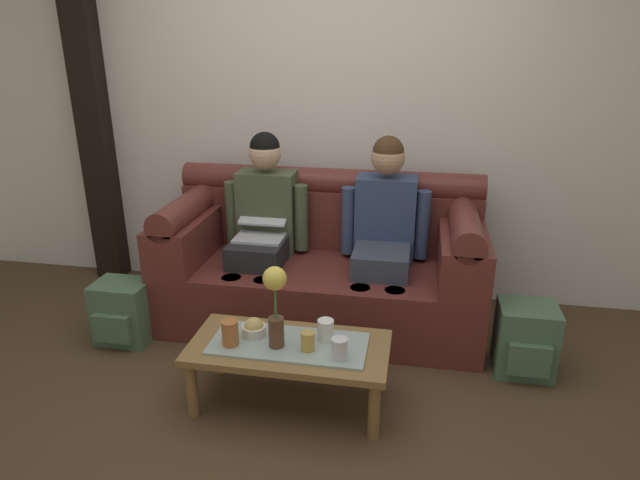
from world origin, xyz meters
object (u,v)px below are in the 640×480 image
at_px(person_right, 384,228).
at_px(cup_near_left, 339,349).
at_px(snack_bowl, 254,328).
at_px(cup_far_center, 326,330).
at_px(coffee_table, 289,352).
at_px(cup_far_left, 230,333).
at_px(couch, 323,265).
at_px(cup_near_right, 308,341).
at_px(person_left, 263,221).
at_px(backpack_right, 525,340).
at_px(backpack_left, 123,312).
at_px(flower_vase, 275,299).

bearing_deg(person_right, cup_near_left, -96.75).
bearing_deg(person_right, snack_bowl, -122.87).
relative_size(person_right, cup_far_center, 11.17).
xyz_separation_m(coffee_table, cup_far_left, (-0.28, -0.07, 0.12)).
bearing_deg(cup_far_left, cup_near_left, -2.57).
height_order(couch, coffee_table, couch).
relative_size(cup_near_left, cup_near_right, 1.09).
distance_m(cup_near_right, cup_far_left, 0.39).
height_order(person_left, cup_far_center, person_left).
xyz_separation_m(person_left, backpack_right, (1.62, -0.43, -0.46)).
distance_m(couch, backpack_left, 1.28).
bearing_deg(cup_near_right, person_right, 73.94).
distance_m(cup_far_center, cup_far_left, 0.47).
bearing_deg(backpack_right, person_left, 165.18).
bearing_deg(cup_far_center, person_left, 122.62).
height_order(coffee_table, cup_far_left, cup_far_left).
bearing_deg(flower_vase, person_right, 65.79).
bearing_deg(snack_bowl, backpack_right, 18.49).
xyz_separation_m(person_left, person_right, (0.78, 0.00, 0.00)).
bearing_deg(coffee_table, couch, 90.00).
bearing_deg(flower_vase, cup_near_right, -2.29).
distance_m(couch, cup_far_left, 1.06).
bearing_deg(cup_far_left, backpack_left, 150.70).
relative_size(flower_vase, cup_far_center, 3.86).
distance_m(couch, backpack_right, 1.32).
bearing_deg(cup_far_left, cup_near_right, 3.39).
bearing_deg(backpack_right, snack_bowl, -161.51).
xyz_separation_m(flower_vase, snack_bowl, (-0.14, 0.08, -0.22)).
relative_size(couch, cup_far_center, 18.53).
relative_size(cup_near_right, backpack_right, 0.24).
bearing_deg(snack_bowl, coffee_table, -12.90).
relative_size(flower_vase, snack_bowl, 3.38).
height_order(couch, cup_far_center, couch).
height_order(person_left, backpack_right, person_left).
bearing_deg(backpack_right, couch, 160.65).
bearing_deg(cup_far_left, snack_bowl, 52.37).
bearing_deg(cup_far_left, cup_far_center, 15.83).
bearing_deg(snack_bowl, person_left, 102.43).
distance_m(couch, flower_vase, 1.02).
xyz_separation_m(snack_bowl, cup_far_center, (0.37, 0.02, 0.02)).
distance_m(cup_far_center, backpack_left, 1.40).
bearing_deg(snack_bowl, backpack_left, 158.46).
bearing_deg(backpack_right, cup_near_right, -153.31).
relative_size(flower_vase, cup_far_left, 3.26).
distance_m(person_right, cup_far_center, 0.95).
height_order(person_right, snack_bowl, person_right).
xyz_separation_m(coffee_table, cup_far_center, (0.18, 0.06, 0.11)).
height_order(couch, person_right, person_right).
distance_m(person_left, person_right, 0.78).
distance_m(person_right, coffee_table, 1.09).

